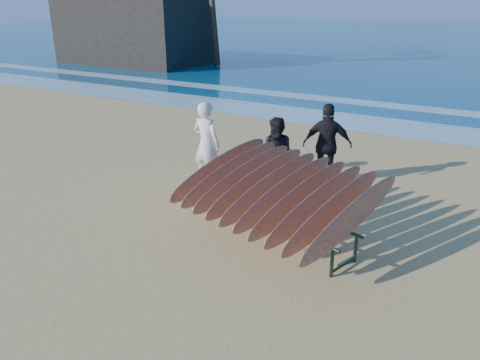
{
  "coord_description": "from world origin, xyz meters",
  "views": [
    {
      "loc": [
        4.09,
        -6.24,
        4.09
      ],
      "look_at": [
        0.0,
        0.8,
        0.95
      ],
      "focal_mm": 35.0,
      "sensor_mm": 36.0,
      "label": 1
    }
  ],
  "objects": [
    {
      "name": "surfboard_rack",
      "position": [
        0.82,
        0.7,
        0.93
      ],
      "size": [
        3.78,
        3.42,
        1.54
      ],
      "rotation": [
        0.0,
        0.0,
        -0.29
      ],
      "color": "#1B2C23",
      "rests_on": "ground"
    },
    {
      "name": "building",
      "position": [
        -18.97,
        18.98,
        2.17
      ],
      "size": [
        9.78,
        5.43,
        4.35
      ],
      "primitive_type": "cube",
      "color": "#2D2823",
      "rests_on": "ground"
    },
    {
      "name": "foam_far",
      "position": [
        0.0,
        13.5,
        0.01
      ],
      "size": [
        160.0,
        160.0,
        0.0
      ],
      "primitive_type": "plane",
      "color": "white",
      "rests_on": "ground"
    },
    {
      "name": "person_white",
      "position": [
        -1.8,
        2.36,
        0.98
      ],
      "size": [
        0.76,
        0.54,
        1.97
      ],
      "primitive_type": "imported",
      "rotation": [
        0.0,
        0.0,
        3.05
      ],
      "color": "silver",
      "rests_on": "ground"
    },
    {
      "name": "person_dark_b",
      "position": [
        0.62,
        3.75,
        0.96
      ],
      "size": [
        1.22,
        0.82,
        1.92
      ],
      "primitive_type": "imported",
      "rotation": [
        0.0,
        0.0,
        3.48
      ],
      "color": "black",
      "rests_on": "ground"
    },
    {
      "name": "person_dark_a",
      "position": [
        -0.17,
        2.77,
        0.85
      ],
      "size": [
        0.91,
        0.75,
        1.71
      ],
      "primitive_type": "imported",
      "rotation": [
        0.0,
        0.0,
        0.14
      ],
      "color": "black",
      "rests_on": "ground"
    },
    {
      "name": "ground",
      "position": [
        0.0,
        0.0,
        0.0
      ],
      "size": [
        120.0,
        120.0,
        0.0
      ],
      "primitive_type": "plane",
      "color": "tan",
      "rests_on": "ground"
    },
    {
      "name": "foam_near",
      "position": [
        0.0,
        10.0,
        0.01
      ],
      "size": [
        160.0,
        160.0,
        0.0
      ],
      "primitive_type": "plane",
      "color": "white",
      "rests_on": "ground"
    }
  ]
}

